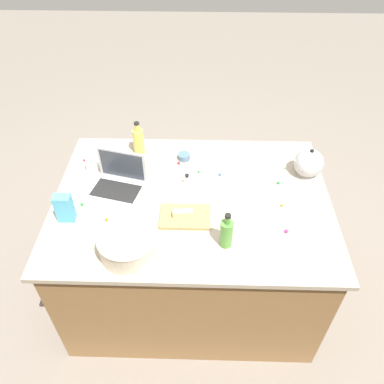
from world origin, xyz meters
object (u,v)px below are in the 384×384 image
laptop (119,182)px  cutting_board (185,217)px  kitchen_timer (187,180)px  bottle_oil (139,141)px  ramekin_medium (184,157)px  butter_stick_left (183,213)px  ramekin_small (93,165)px  kettle (309,164)px  bottle_olive (226,233)px  candy_bag (64,208)px  mixing_bowl_large (128,244)px

laptop → cutting_board: (-0.40, 0.24, -0.04)m
cutting_board → kitchen_timer: size_ratio=3.63×
bottle_oil → cutting_board: 0.68m
laptop → cutting_board: bearing=149.7°
cutting_board → ramekin_medium: ramekin_medium is taller
butter_stick_left → ramekin_small: bearing=-35.1°
kitchen_timer → kettle: bearing=-170.5°
cutting_board → laptop: bearing=-30.3°
bottle_olive → ramekin_medium: bearing=-70.8°
cutting_board → candy_bag: 0.65m
mixing_bowl_large → butter_stick_left: (-0.26, -0.25, -0.03)m
mixing_bowl_large → ramekin_medium: 0.82m
kettle → candy_bag: (1.39, 0.43, 0.01)m
bottle_oil → candy_bag: (0.32, 0.62, -0.01)m
butter_stick_left → candy_bag: bearing=2.4°
bottle_oil → ramekin_small: 0.33m
ramekin_small → ramekin_medium: (-0.57, -0.11, -0.00)m
cutting_board → butter_stick_left: (0.01, 0.00, 0.03)m
kettle → candy_bag: kettle is taller
ramekin_medium → kitchen_timer: (-0.03, 0.25, 0.02)m
bottle_oil → candy_bag: bottle_oil is taller
bottle_olive → kettle: bottle_olive is taller
kettle → bottle_olive: bearing=47.8°
cutting_board → ramekin_small: bearing=-34.5°
butter_stick_left → bottle_olive: bearing=141.9°
bottle_oil → kitchen_timer: bottle_oil is taller
mixing_bowl_large → kitchen_timer: 0.60m
laptop → bottle_olive: size_ratio=1.63×
kitchen_timer → mixing_bowl_large: bearing=62.5°
mixing_bowl_large → bottle_oil: bottle_oil is taller
cutting_board → ramekin_medium: size_ratio=3.60×
mixing_bowl_large → kettle: size_ratio=1.39×
cutting_board → candy_bag: (0.65, 0.03, 0.08)m
laptop → candy_bag: (0.24, 0.26, 0.04)m
mixing_bowl_large → kettle: bearing=-147.3°
bottle_olive → butter_stick_left: (0.23, -0.18, -0.05)m
mixing_bowl_large → cutting_board: 0.38m
candy_bag → kettle: bearing=-162.9°
butter_stick_left → laptop: bearing=-31.1°
bottle_olive → bottle_oil: bearing=-54.8°
candy_bag → mixing_bowl_large: bearing=148.9°
butter_stick_left → kitchen_timer: bearing=-92.7°
laptop → bottle_oil: size_ratio=1.53×
cutting_board → kitchen_timer: 0.28m
bottle_olive → laptop: bearing=-33.8°
butter_stick_left → candy_bag: 0.64m
ramekin_small → ramekin_medium: size_ratio=1.14×
kettle → cutting_board: 0.85m
butter_stick_left → ramekin_medium: (0.02, -0.53, -0.02)m
laptop → kettle: size_ratio=1.66×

